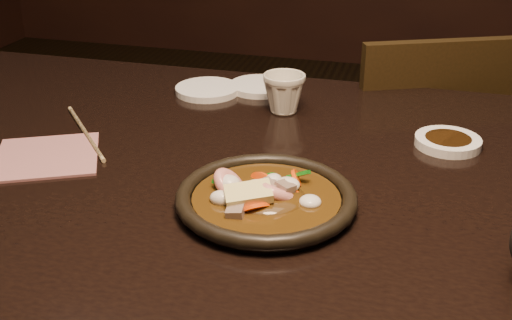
% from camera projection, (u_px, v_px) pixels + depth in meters
% --- Properties ---
extents(table, '(1.60, 0.90, 0.75)m').
position_uv_depth(table, '(243.00, 204.00, 1.07)').
color(table, black).
rests_on(table, floor).
extents(chair, '(0.53, 0.53, 0.85)m').
position_uv_depth(chair, '(412.00, 178.00, 1.61)').
color(chair, black).
rests_on(chair, floor).
extents(plate, '(0.26, 0.26, 0.03)m').
position_uv_depth(plate, '(266.00, 199.00, 0.90)').
color(plate, black).
rests_on(plate, table).
extents(stirfry, '(0.16, 0.15, 0.05)m').
position_uv_depth(stirfry, '(263.00, 195.00, 0.90)').
color(stirfry, '#39230A').
rests_on(stirfry, plate).
extents(soy_dish, '(0.11, 0.11, 0.02)m').
position_uv_depth(soy_dish, '(448.00, 142.00, 1.09)').
color(soy_dish, white).
rests_on(soy_dish, table).
extents(saucer_left, '(0.13, 0.13, 0.01)m').
position_uv_depth(saucer_left, '(207.00, 90.00, 1.33)').
color(saucer_left, white).
rests_on(saucer_left, table).
extents(saucer_right, '(0.13, 0.13, 0.01)m').
position_uv_depth(saucer_right, '(260.00, 86.00, 1.35)').
color(saucer_right, white).
rests_on(saucer_right, table).
extents(tea_cup, '(0.10, 0.10, 0.08)m').
position_uv_depth(tea_cup, '(284.00, 92.00, 1.22)').
color(tea_cup, beige).
rests_on(tea_cup, table).
extents(chopsticks, '(0.18, 0.20, 0.01)m').
position_uv_depth(chopsticks, '(85.00, 132.00, 1.14)').
color(chopsticks, tan).
rests_on(chopsticks, table).
extents(napkin, '(0.22, 0.22, 0.00)m').
position_uv_depth(napkin, '(47.00, 156.00, 1.05)').
color(napkin, '#9A5E5F').
rests_on(napkin, table).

